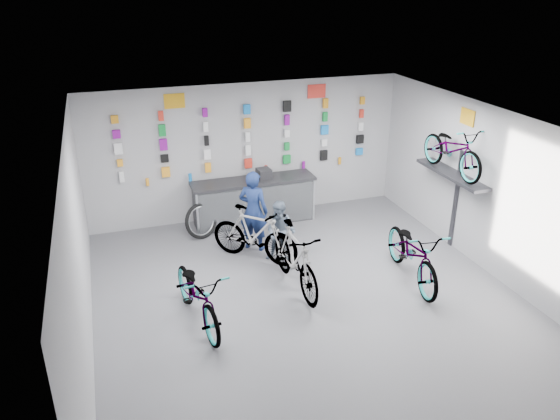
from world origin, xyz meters
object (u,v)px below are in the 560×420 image
object	(u,v)px
bike_service	(254,234)
customer	(281,232)
bike_left	(198,294)
clerk	(253,211)
counter	(254,202)
bike_center	(295,258)
bike_right	(413,252)

from	to	relation	value
bike_service	customer	xyz separation A→B (m)	(0.46, -0.18, 0.06)
bike_left	clerk	xyz separation A→B (m)	(1.53, 2.16, 0.31)
counter	bike_center	xyz separation A→B (m)	(-0.09, -2.89, 0.10)
bike_right	clerk	size ratio (longest dim) A/B	1.27
bike_right	bike_service	distance (m)	2.94
bike_center	clerk	distance (m)	1.72
counter	bike_service	size ratio (longest dim) A/B	1.48
counter	clerk	distance (m)	1.30
clerk	bike_left	bearing A→B (deg)	92.88
bike_center	bike_service	distance (m)	1.27
bike_right	clerk	distance (m)	3.14
bike_service	clerk	size ratio (longest dim) A/B	1.11
bike_left	customer	bearing A→B (deg)	30.79
bike_center	bike_right	size ratio (longest dim) A/B	0.93
counter	clerk	size ratio (longest dim) A/B	1.65
counter	bike_service	world-z (taller)	bike_service
bike_left	bike_center	size ratio (longest dim) A/B	1.00
bike_right	customer	xyz separation A→B (m)	(-2.00, 1.42, 0.06)
counter	bike_left	bearing A→B (deg)	-119.14
counter	bike_right	distance (m)	3.84
counter	customer	xyz separation A→B (m)	(-0.01, -1.86, 0.12)
counter	bike_left	world-z (taller)	bike_left
bike_left	clerk	size ratio (longest dim) A/B	1.19
bike_left	customer	xyz separation A→B (m)	(1.86, 1.50, 0.10)
counter	bike_center	world-z (taller)	bike_center
bike_right	bike_service	size ratio (longest dim) A/B	1.14
bike_left	bike_center	distance (m)	1.85
counter	bike_left	distance (m)	3.85
bike_service	clerk	bearing A→B (deg)	30.73
customer	bike_right	bearing A→B (deg)	-2.61
bike_right	clerk	world-z (taller)	clerk
bike_center	customer	xyz separation A→B (m)	(0.08, 1.02, 0.02)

